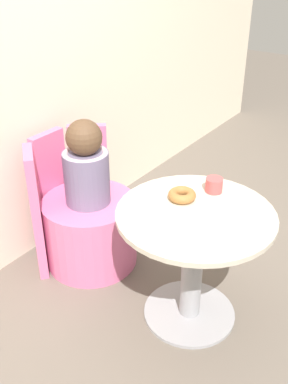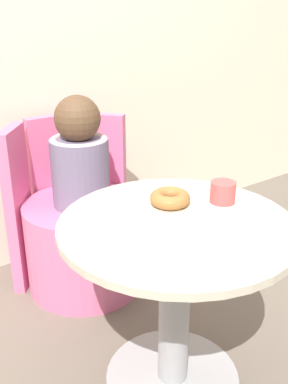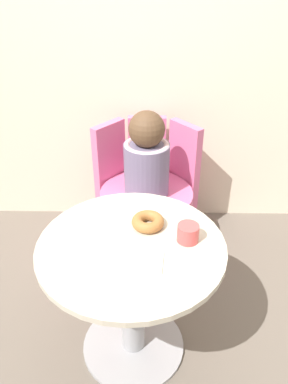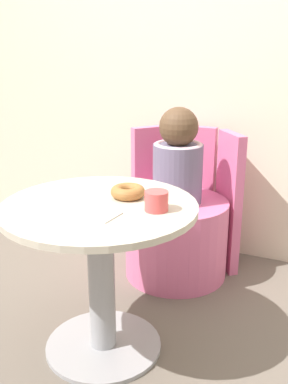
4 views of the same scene
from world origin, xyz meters
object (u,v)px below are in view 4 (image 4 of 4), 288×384
at_px(tub_chair, 176,238).
at_px(donut, 128,192).
at_px(child_figure, 178,160).
at_px(cup, 156,201).
at_px(round_table, 101,252).

bearing_deg(tub_chair, donut, -88.87).
distance_m(tub_chair, child_figure, 0.43).
height_order(child_figure, cup, child_figure).
xyz_separation_m(child_figure, cup, (0.17, -0.69, 0.03)).
bearing_deg(child_figure, round_table, -94.18).
bearing_deg(cup, child_figure, 103.68).
xyz_separation_m(tub_chair, cup, (0.17, -0.69, 0.46)).
distance_m(round_table, cup, 0.32).
bearing_deg(round_table, donut, 60.76).
xyz_separation_m(round_table, child_figure, (0.05, 0.72, 0.21)).
distance_m(round_table, donut, 0.26).
xyz_separation_m(round_table, cup, (0.22, 0.03, 0.23)).
xyz_separation_m(tub_chair, donut, (0.01, -0.60, 0.45)).
relative_size(tub_chair, child_figure, 1.11).
bearing_deg(child_figure, tub_chair, 0.00).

